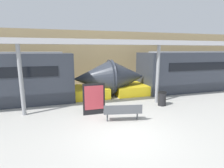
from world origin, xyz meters
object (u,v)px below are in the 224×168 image
support_column_near (158,75)px  support_column_far (21,81)px  bench_near (123,111)px  trash_bin (162,99)px  poster_board (94,99)px  train_left (214,70)px

support_column_near → support_column_far: 7.73m
bench_near → trash_bin: 3.49m
bench_near → poster_board: poster_board is taller
train_left → trash_bin: bearing=-155.5°
support_column_near → support_column_far: bearing=180.0°
bench_near → support_column_far: bearing=165.1°
train_left → trash_bin: 8.11m
train_left → bench_near: (-10.42, -4.92, -1.02)m
poster_board → support_column_near: size_ratio=0.46×
trash_bin → bench_near: bearing=-152.9°
train_left → trash_bin: (-7.32, -3.34, -1.09)m
bench_near → support_column_far: support_column_far is taller
trash_bin → support_column_far: support_column_far is taller
poster_board → support_column_near: (4.23, 0.96, 0.97)m
train_left → poster_board: size_ratio=11.64×
trash_bin → support_column_far: bearing=175.1°
support_column_near → support_column_far: (-7.73, 0.00, 0.00)m
support_column_far → trash_bin: bearing=-4.9°
trash_bin → support_column_near: bearing=89.2°
trash_bin → poster_board: bearing=-176.0°
train_left → bench_near: 11.57m
train_left → support_column_far: size_ratio=5.34×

